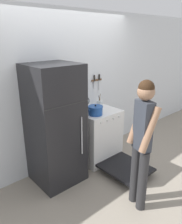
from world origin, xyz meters
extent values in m
plane|color=gray|center=(0.00, 0.00, 0.00)|extent=(14.00, 14.00, 0.00)
cube|color=silver|center=(0.00, 0.03, 1.27)|extent=(10.00, 0.06, 2.55)
cube|color=black|center=(-0.57, -0.34, 0.90)|extent=(0.70, 0.67, 1.79)
cube|color=#2D2D2D|center=(-0.57, -0.67, 1.29)|extent=(0.68, 0.01, 0.01)
cylinder|color=#B2B5BA|center=(-0.36, -0.69, 0.79)|extent=(0.02, 0.02, 0.57)
cube|color=white|center=(0.30, -0.31, 0.46)|extent=(0.71, 0.61, 0.92)
cube|color=black|center=(0.30, -0.31, 0.91)|extent=(0.69, 0.60, 0.02)
cube|color=black|center=(0.30, -0.59, 0.45)|extent=(0.61, 0.05, 0.70)
cylinder|color=black|center=(0.14, -0.43, 0.92)|extent=(0.20, 0.20, 0.01)
cylinder|color=black|center=(0.46, -0.43, 0.92)|extent=(0.20, 0.20, 0.01)
cylinder|color=black|center=(0.14, -0.18, 0.92)|extent=(0.20, 0.20, 0.01)
cylinder|color=black|center=(0.46, -0.18, 0.92)|extent=(0.20, 0.20, 0.01)
cylinder|color=silver|center=(0.09, -0.63, 0.85)|extent=(0.04, 0.02, 0.04)
cylinder|color=silver|center=(0.23, -0.63, 0.85)|extent=(0.04, 0.02, 0.04)
cylinder|color=silver|center=(0.37, -0.63, 0.85)|extent=(0.04, 0.02, 0.04)
cylinder|color=silver|center=(0.51, -0.63, 0.85)|extent=(0.04, 0.02, 0.04)
cube|color=black|center=(0.30, -0.99, 0.12)|extent=(0.65, 0.74, 0.04)
cube|color=#99999E|center=(0.30, -0.38, 0.42)|extent=(0.57, 0.34, 0.01)
cylinder|color=#1E4C9E|center=(0.14, -0.43, 0.98)|extent=(0.23, 0.23, 0.13)
cylinder|color=#1E4C9E|center=(0.14, -0.43, 1.06)|extent=(0.24, 0.24, 0.02)
sphere|color=black|center=(0.14, -0.43, 1.08)|extent=(0.03, 0.03, 0.03)
cylinder|color=#1E4C9E|center=(0.01, -0.43, 1.03)|extent=(0.03, 0.02, 0.02)
cylinder|color=#1E4C9E|center=(0.27, -0.43, 1.03)|extent=(0.03, 0.02, 0.02)
cylinder|color=silver|center=(0.15, -0.18, 0.97)|extent=(0.19, 0.19, 0.11)
cone|color=silver|center=(0.15, -0.18, 1.04)|extent=(0.18, 0.18, 0.03)
sphere|color=black|center=(0.15, -0.18, 1.06)|extent=(0.02, 0.02, 0.02)
cone|color=silver|center=(0.24, -0.18, 0.98)|extent=(0.10, 0.03, 0.09)
torus|color=black|center=(0.15, -0.18, 1.09)|extent=(0.15, 0.01, 0.15)
cylinder|color=silver|center=(0.48, -0.18, 0.98)|extent=(0.11, 0.11, 0.12)
cylinder|color=#9E7547|center=(0.47, -0.19, 1.06)|extent=(0.02, 0.03, 0.22)
cylinder|color=#232326|center=(0.47, -0.17, 1.04)|extent=(0.03, 0.03, 0.19)
cylinder|color=#B2B5BA|center=(0.47, -0.18, 1.06)|extent=(0.02, 0.05, 0.23)
cylinder|color=#2D2D30|center=(-0.13, -1.60, 0.41)|extent=(0.12, 0.12, 0.83)
cylinder|color=#2D2D30|center=(-0.07, -1.44, 0.41)|extent=(0.12, 0.12, 0.83)
cube|color=#383D47|center=(-0.10, -1.52, 1.13)|extent=(0.20, 0.26, 0.62)
cylinder|color=#A87A5B|center=(-0.14, -1.64, 1.13)|extent=(0.26, 0.16, 0.55)
cylinder|color=#A87A5B|center=(-0.06, -1.40, 1.13)|extent=(0.26, 0.16, 0.55)
sphere|color=#A87A5B|center=(-0.10, -1.52, 1.55)|extent=(0.20, 0.20, 0.20)
sphere|color=#382314|center=(-0.10, -1.52, 1.59)|extent=(0.18, 0.18, 0.18)
cube|color=brown|center=(0.55, -0.01, 1.38)|extent=(0.24, 0.02, 0.03)
cube|color=silver|center=(0.49, -0.02, 1.30)|extent=(0.03, 0.00, 0.15)
cube|color=black|center=(0.49, -0.02, 1.43)|extent=(0.02, 0.02, 0.10)
cube|color=silver|center=(0.61, -0.02, 1.28)|extent=(0.02, 0.00, 0.19)
cube|color=black|center=(0.61, -0.02, 1.43)|extent=(0.02, 0.02, 0.10)
camera|label=1|loc=(-2.13, -2.89, 2.14)|focal=35.00mm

